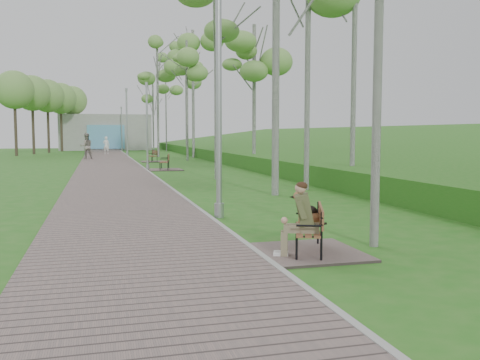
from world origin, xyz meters
name	(u,v)px	position (x,y,z in m)	size (l,w,h in m)	color
ground	(205,214)	(0.00, 0.00, 0.00)	(120.00, 120.00, 0.00)	#246E19
walkway	(109,164)	(-1.75, 21.50, 0.02)	(3.50, 67.00, 0.04)	#6C5B57
kerb	(138,163)	(0.00, 21.50, 0.03)	(0.10, 67.00, 0.05)	#999993
embankment	(326,162)	(12.00, 20.00, 0.00)	(14.00, 70.00, 1.60)	#46772C
building_north	(106,132)	(-1.50, 50.97, 1.99)	(10.00, 5.20, 4.00)	#9E9E99
bench_main	(307,231)	(0.74, -4.49, 0.37)	(1.53, 1.70, 1.34)	#6C5B57
bench_second	(165,166)	(0.93, 15.41, 0.19)	(1.69, 1.87, 1.04)	#6C5B57
bench_third	(152,159)	(1.09, 23.58, 0.17)	(1.53, 1.70, 0.94)	#6C5B57
lamp_post_near	(219,100)	(0.22, -0.58, 2.63)	(0.22, 0.22, 5.63)	#A3A5AB
lamp_post_second	(147,129)	(0.10, 15.83, 2.10)	(0.17, 0.17, 4.49)	#A3A5AB
lamp_post_third	(127,124)	(0.07, 34.95, 2.69)	(0.22, 0.22, 5.76)	#A3A5AB
lamp_post_far	(122,130)	(0.17, 47.66, 2.24)	(0.18, 0.18, 4.79)	#A3A5AB
pedestrian_near	(106,145)	(-1.65, 37.26, 0.81)	(0.59, 0.39, 1.62)	white
pedestrian_far	(86,146)	(-3.20, 28.54, 0.95)	(0.92, 0.72, 1.89)	gray
birch_mid_a	(216,2)	(2.32, 9.23, 7.14)	(2.94, 2.94, 9.09)	silver
birch_mid_b	(254,51)	(5.55, 14.77, 6.11)	(2.46, 2.46, 7.78)	silver
birch_mid_c	(187,63)	(3.66, 24.79, 6.74)	(2.52, 2.52, 8.59)	silver
birch_far_a	(193,54)	(4.82, 28.95, 7.98)	(2.83, 2.83, 10.16)	silver
birch_far_b	(157,63)	(2.31, 30.98, 7.48)	(2.58, 2.58, 9.52)	silver
birch_far_c	(186,64)	(5.45, 36.06, 8.10)	(2.71, 2.71, 10.32)	silver
birch_distant_a	(153,92)	(2.35, 35.16, 5.48)	(2.30, 2.30, 6.98)	silver
birch_distant_b	(166,75)	(4.69, 44.91, 8.06)	(2.47, 2.47, 10.27)	silver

